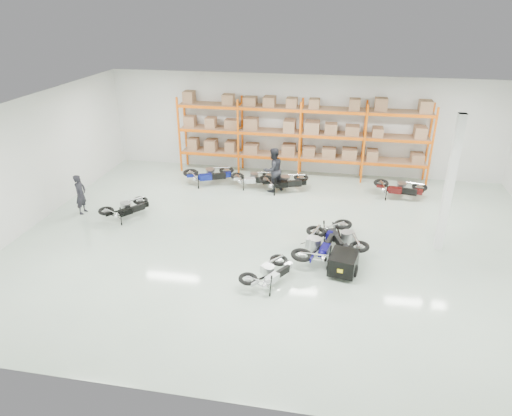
% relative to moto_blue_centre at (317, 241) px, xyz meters
% --- Properties ---
extents(room, '(18.00, 18.00, 18.00)m').
position_rel_moto_blue_centre_xyz_m(room, '(-1.25, 0.90, 1.65)').
color(room, '#B6CBB7').
rests_on(room, ground).
extents(pallet_rack, '(11.28, 0.98, 3.62)m').
position_rel_moto_blue_centre_xyz_m(pallet_rack, '(-1.25, 7.35, 1.66)').
color(pallet_rack, '#E85C0C').
rests_on(pallet_rack, ground).
extents(structural_column, '(0.25, 0.25, 4.50)m').
position_rel_moto_blue_centre_xyz_m(structural_column, '(3.95, 1.40, 1.65)').
color(structural_column, white).
rests_on(structural_column, ground).
extents(moto_blue_centre, '(1.35, 2.12, 1.27)m').
position_rel_moto_blue_centre_xyz_m(moto_blue_centre, '(0.00, 0.00, 0.00)').
color(moto_blue_centre, '#0C0852').
rests_on(moto_blue_centre, ground).
extents(moto_silver_left, '(1.54, 1.80, 1.05)m').
position_rel_moto_blue_centre_xyz_m(moto_silver_left, '(-1.25, -1.71, -0.11)').
color(moto_silver_left, silver).
rests_on(moto_silver_left, ground).
extents(moto_black_far_left, '(1.69, 1.85, 1.09)m').
position_rel_moto_blue_centre_xyz_m(moto_black_far_left, '(-7.20, 1.64, -0.08)').
color(moto_black_far_left, black).
rests_on(moto_black_far_left, ground).
extents(moto_touring_right, '(1.50, 2.07, 1.21)m').
position_rel_moto_blue_centre_xyz_m(moto_touring_right, '(0.85, 0.78, -0.03)').
color(moto_touring_right, black).
rests_on(moto_touring_right, ground).
extents(trailer, '(0.94, 1.67, 0.68)m').
position_rel_moto_blue_centre_xyz_m(trailer, '(0.85, -0.81, -0.20)').
color(trailer, black).
rests_on(trailer, ground).
extents(moto_back_a, '(2.16, 1.62, 1.26)m').
position_rel_moto_blue_centre_xyz_m(moto_back_a, '(-5.08, 5.53, -0.01)').
color(moto_back_a, navy).
rests_on(moto_back_a, ground).
extents(moto_back_b, '(1.85, 1.26, 1.09)m').
position_rel_moto_blue_centre_xyz_m(moto_back_b, '(-3.10, 5.58, -0.09)').
color(moto_back_b, silver).
rests_on(moto_back_b, ground).
extents(moto_back_c, '(2.08, 1.48, 1.22)m').
position_rel_moto_blue_centre_xyz_m(moto_back_c, '(-1.70, 5.32, -0.03)').
color(moto_back_c, black).
rests_on(moto_back_c, ground).
extents(moto_back_d, '(1.94, 1.12, 1.20)m').
position_rel_moto_blue_centre_xyz_m(moto_back_d, '(3.08, 5.48, -0.04)').
color(moto_back_d, '#450D0E').
rests_on(moto_back_d, ground).
extents(person_left, '(0.37, 0.56, 1.54)m').
position_rel_moto_blue_centre_xyz_m(person_left, '(-9.05, 1.73, 0.17)').
color(person_left, black).
rests_on(person_left, ground).
extents(person_back, '(1.17, 1.17, 1.91)m').
position_rel_moto_blue_centre_xyz_m(person_back, '(-2.18, 5.23, 0.35)').
color(person_back, black).
rests_on(person_back, ground).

